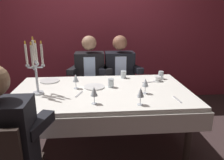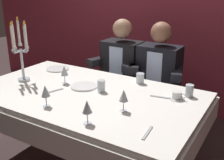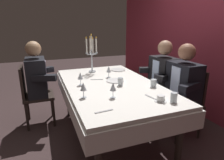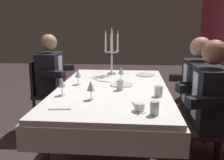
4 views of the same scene
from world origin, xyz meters
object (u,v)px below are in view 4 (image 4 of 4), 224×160
at_px(wine_glass_1, 62,83).
at_px(seated_diner_0, 50,73).
at_px(water_tumbler_0, 120,85).
at_px(dining_table, 113,98).
at_px(wine_glass_3, 91,86).
at_px(candelabra, 112,52).
at_px(seated_diner_2, 211,98).
at_px(water_tumbler_1, 155,108).
at_px(coffee_cup_0, 140,108).
at_px(dinner_plate_1, 122,85).
at_px(wine_glass_2, 78,74).
at_px(seated_diner_1, 198,86).
at_px(wine_glass_0, 121,71).
at_px(water_tumbler_2, 158,91).
at_px(dinner_plate_0, 145,75).

bearing_deg(wine_glass_1, seated_diner_0, -156.18).
distance_m(water_tumbler_0, seated_diner_0, 1.26).
bearing_deg(seated_diner_0, water_tumbler_0, 50.01).
bearing_deg(dining_table, wine_glass_3, -18.17).
distance_m(candelabra, seated_diner_2, 1.38).
bearing_deg(water_tumbler_1, coffee_cup_0, -122.14).
relative_size(dining_table, water_tumbler_1, 19.74).
relative_size(dinner_plate_1, wine_glass_2, 1.43).
bearing_deg(wine_glass_2, candelabra, 152.20).
bearing_deg(wine_glass_3, seated_diner_2, 98.06).
relative_size(seated_diner_0, seated_diner_1, 1.00).
xyz_separation_m(dinner_plate_1, seated_diner_2, (0.38, 0.80, -0.01)).
relative_size(wine_glass_0, seated_diner_1, 0.13).
relative_size(wine_glass_1, seated_diner_2, 0.13).
bearing_deg(wine_glass_3, water_tumbler_2, 104.35).
height_order(water_tumbler_0, seated_diner_1, seated_diner_1).
bearing_deg(dining_table, water_tumbler_1, 25.00).
relative_size(water_tumbler_1, water_tumbler_2, 1.05).
bearing_deg(dinner_plate_1, wine_glass_3, -24.12).
bearing_deg(coffee_cup_0, wine_glass_0, -169.34).
distance_m(wine_glass_3, water_tumbler_2, 0.60).
distance_m(wine_glass_3, coffee_cup_0, 0.49).
xyz_separation_m(wine_glass_3, water_tumbler_2, (-0.15, 0.58, -0.07)).
bearing_deg(dining_table, wine_glass_2, -101.83).
height_order(dinner_plate_0, water_tumbler_1, water_tumbler_1).
height_order(wine_glass_0, water_tumbler_2, wine_glass_0).
distance_m(wine_glass_0, water_tumbler_2, 0.68).
bearing_deg(wine_glass_0, wine_glass_1, -39.02).
bearing_deg(seated_diner_1, wine_glass_2, -87.17).
height_order(dinner_plate_0, wine_glass_1, wine_glass_1).
bearing_deg(seated_diner_1, water_tumbler_1, -30.17).
xyz_separation_m(dinner_plate_0, seated_diner_0, (-0.08, -1.25, -0.01)).
bearing_deg(candelabra, seated_diner_1, 61.55).
bearing_deg(water_tumbler_1, wine_glass_3, -122.41).
xyz_separation_m(wine_glass_0, seated_diner_1, (0.14, 0.81, -0.12)).
distance_m(wine_glass_0, water_tumbler_1, 1.09).
bearing_deg(wine_glass_2, water_tumbler_0, 67.39).
relative_size(wine_glass_0, coffee_cup_0, 1.24).
xyz_separation_m(wine_glass_1, wine_glass_3, (0.11, 0.28, -0.00)).
xyz_separation_m(wine_glass_0, water_tumbler_0, (0.39, 0.01, -0.06)).
relative_size(dinner_plate_0, seated_diner_0, 0.19).
relative_size(candelabra, seated_diner_0, 0.47).
bearing_deg(seated_diner_2, wine_glass_3, -81.94).
xyz_separation_m(dining_table, seated_diner_2, (0.30, 0.89, 0.11)).
distance_m(wine_glass_0, seated_diner_1, 0.83).
height_order(dining_table, dinner_plate_1, dinner_plate_1).
relative_size(dining_table, water_tumbler_2, 20.80).
xyz_separation_m(seated_diner_0, seated_diner_1, (0.56, 1.77, 0.00)).
height_order(candelabra, water_tumbler_1, candelabra).
bearing_deg(seated_diner_1, wine_glass_0, -99.60).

